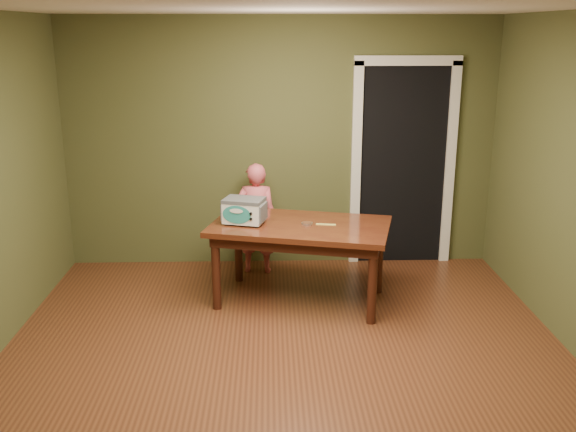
{
  "coord_description": "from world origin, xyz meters",
  "views": [
    {
      "loc": [
        -0.12,
        -4.15,
        2.45
      ],
      "look_at": [
        0.04,
        1.0,
        0.95
      ],
      "focal_mm": 40.0,
      "sensor_mm": 36.0,
      "label": 1
    }
  ],
  "objects": [
    {
      "name": "toy_oven",
      "position": [
        -0.35,
        1.46,
        0.88
      ],
      "size": [
        0.43,
        0.34,
        0.23
      ],
      "rotation": [
        0.0,
        0.0,
        -0.28
      ],
      "color": "#4C4F54",
      "rests_on": "dining_table"
    },
    {
      "name": "floor",
      "position": [
        0.0,
        0.0,
        0.0
      ],
      "size": [
        5.0,
        5.0,
        0.0
      ],
      "primitive_type": "plane",
      "color": "brown",
      "rests_on": "ground"
    },
    {
      "name": "room_shell",
      "position": [
        0.0,
        0.0,
        1.71
      ],
      "size": [
        4.52,
        5.02,
        2.61
      ],
      "color": "#484C28",
      "rests_on": "ground"
    },
    {
      "name": "child",
      "position": [
        -0.26,
        2.2,
        0.58
      ],
      "size": [
        0.45,
        0.32,
        1.16
      ],
      "primitive_type": "imported",
      "rotation": [
        0.0,
        0.0,
        3.05
      ],
      "color": "#DF5C69",
      "rests_on": "floor"
    },
    {
      "name": "dining_table",
      "position": [
        0.16,
        1.43,
        0.65
      ],
      "size": [
        1.77,
        1.26,
        0.75
      ],
      "rotation": [
        0.0,
        0.0,
        -0.25
      ],
      "color": "#3D170E",
      "rests_on": "floor"
    },
    {
      "name": "baking_pan",
      "position": [
        0.22,
        1.4,
        0.76
      ],
      "size": [
        0.1,
        0.1,
        0.02
      ],
      "color": "silver",
      "rests_on": "dining_table"
    },
    {
      "name": "doorway",
      "position": [
        1.3,
        2.78,
        1.06
      ],
      "size": [
        1.1,
        0.66,
        2.25
      ],
      "color": "black",
      "rests_on": "ground"
    },
    {
      "name": "spatula",
      "position": [
        0.39,
        1.39,
        0.75
      ],
      "size": [
        0.18,
        0.05,
        0.01
      ],
      "primitive_type": "cube",
      "rotation": [
        0.0,
        0.0,
        -0.16
      ],
      "color": "#DED760",
      "rests_on": "dining_table"
    }
  ]
}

